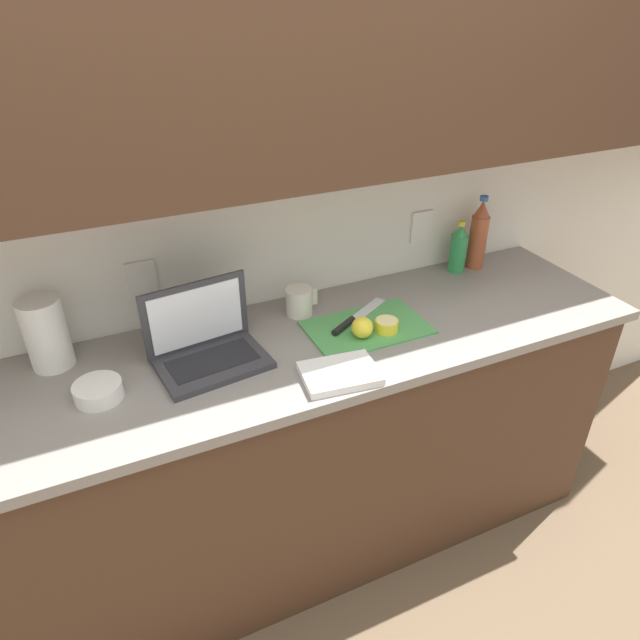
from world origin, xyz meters
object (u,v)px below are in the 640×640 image
object	(u,v)px
cutting_board	(367,328)
lemon_half_cut	(387,325)
bowl_white	(98,391)
lemon_whole_beside	(362,327)
paper_towel_roll	(46,333)
knife	(350,321)
laptop	(206,344)
bottle_oil_tall	(478,235)
bottle_green_soda	(458,249)
measuring_cup	(299,301)

from	to	relation	value
cutting_board	lemon_half_cut	size ratio (longest dim) A/B	5.15
bowl_white	lemon_whole_beside	bearing A→B (deg)	-2.81
cutting_board	paper_towel_roll	size ratio (longest dim) A/B	1.78
lemon_half_cut	knife	bearing A→B (deg)	134.84
paper_towel_roll	knife	bearing A→B (deg)	-10.84
laptop	cutting_board	xyz separation A→B (m)	(0.52, -0.05, -0.05)
lemon_whole_beside	bottle_oil_tall	size ratio (longest dim) A/B	0.24
laptop	paper_towel_roll	xyz separation A→B (m)	(-0.43, 0.17, 0.05)
bowl_white	paper_towel_roll	bearing A→B (deg)	115.11
bottle_green_soda	measuring_cup	xyz separation A→B (m)	(-0.69, -0.05, -0.05)
laptop	measuring_cup	size ratio (longest dim) A/B	3.09
lemon_half_cut	measuring_cup	bearing A→B (deg)	132.40
bottle_oil_tall	knife	bearing A→B (deg)	-163.54
bowl_white	paper_towel_roll	distance (m)	0.26
knife	bowl_white	xyz separation A→B (m)	(-0.80, -0.05, 0.01)
cutting_board	bottle_green_soda	size ratio (longest dim) A/B	1.90
lemon_whole_beside	paper_towel_roll	world-z (taller)	paper_towel_roll
bottle_oil_tall	bottle_green_soda	bearing A→B (deg)	180.00
knife	lemon_whole_beside	size ratio (longest dim) A/B	3.89
laptop	bowl_white	xyz separation A→B (m)	(-0.32, -0.05, -0.03)
measuring_cup	paper_towel_roll	size ratio (longest dim) A/B	0.51
bottle_green_soda	paper_towel_roll	bearing A→B (deg)	-179.21
knife	lemon_half_cut	world-z (taller)	lemon_half_cut
measuring_cup	paper_towel_roll	xyz separation A→B (m)	(-0.79, 0.03, 0.06)
lemon_whole_beside	bottle_green_soda	world-z (taller)	bottle_green_soda
cutting_board	bottle_oil_tall	xyz separation A→B (m)	(0.62, 0.23, 0.13)
bottle_green_soda	measuring_cup	distance (m)	0.70
bottle_oil_tall	paper_towel_roll	xyz separation A→B (m)	(-1.57, -0.02, -0.02)
lemon_whole_beside	cutting_board	bearing A→B (deg)	46.52
laptop	bowl_white	bearing A→B (deg)	-177.35
cutting_board	lemon_half_cut	bearing A→B (deg)	-46.12
lemon_half_cut	bottle_oil_tall	distance (m)	0.65
laptop	paper_towel_roll	world-z (taller)	laptop
paper_towel_roll	bottle_green_soda	bearing A→B (deg)	0.79
knife	lemon_half_cut	size ratio (longest dim) A/B	3.55
lemon_half_cut	bowl_white	size ratio (longest dim) A/B	0.58
bottle_oil_tall	paper_towel_roll	bearing A→B (deg)	-179.26
bottle_green_soda	measuring_cup	size ratio (longest dim) A/B	1.85
cutting_board	bowl_white	size ratio (longest dim) A/B	2.98
cutting_board	bottle_oil_tall	size ratio (longest dim) A/B	1.35
knife	bottle_green_soda	distance (m)	0.61
paper_towel_roll	lemon_half_cut	bearing A→B (deg)	-14.71
laptop	cutting_board	world-z (taller)	laptop
bottle_oil_tall	paper_towel_roll	size ratio (longest dim) A/B	1.32
laptop	paper_towel_roll	distance (m)	0.46
lemon_whole_beside	bowl_white	size ratio (longest dim) A/B	0.53
bottle_oil_tall	bowl_white	bearing A→B (deg)	-170.57
lemon_whole_beside	laptop	bearing A→B (deg)	169.01
laptop	cutting_board	bearing A→B (deg)	-11.86
cutting_board	measuring_cup	bearing A→B (deg)	132.00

